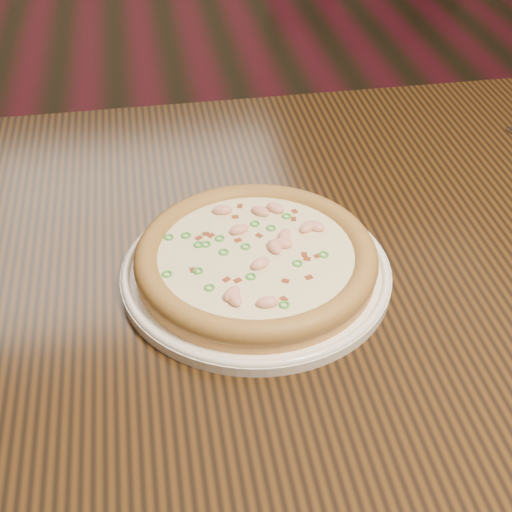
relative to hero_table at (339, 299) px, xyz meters
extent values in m
plane|color=black|center=(-0.33, 0.62, -0.65)|extent=(9.00, 9.00, 0.00)
cube|color=black|center=(0.00, 0.00, 0.08)|extent=(1.20, 0.80, 0.04)
cylinder|color=white|center=(-0.12, -0.05, 0.10)|extent=(0.31, 0.31, 0.01)
torus|color=white|center=(-0.12, -0.05, 0.11)|extent=(0.31, 0.31, 0.01)
cylinder|color=tan|center=(-0.12, -0.05, 0.12)|extent=(0.27, 0.27, 0.02)
torus|color=#AC863A|center=(-0.12, -0.05, 0.13)|extent=(0.28, 0.28, 0.03)
cylinder|color=#EEEBC4|center=(-0.12, -0.05, 0.13)|extent=(0.22, 0.22, 0.00)
ellipsoid|color=#F2B29E|center=(-0.15, 0.03, 0.14)|extent=(0.03, 0.02, 0.01)
ellipsoid|color=#F2B29E|center=(-0.08, -0.03, 0.14)|extent=(0.02, 0.03, 0.01)
ellipsoid|color=#F2B29E|center=(-0.04, -0.02, 0.14)|extent=(0.03, 0.03, 0.01)
ellipsoid|color=#F2B29E|center=(-0.08, 0.03, 0.14)|extent=(0.03, 0.03, 0.01)
ellipsoid|color=#F2B29E|center=(-0.09, -0.04, 0.14)|extent=(0.03, 0.02, 0.01)
ellipsoid|color=#F2B29E|center=(-0.10, 0.02, 0.14)|extent=(0.03, 0.03, 0.01)
ellipsoid|color=#F2B29E|center=(-0.10, -0.05, 0.14)|extent=(0.02, 0.03, 0.01)
ellipsoid|color=#F2B29E|center=(-0.16, -0.13, 0.14)|extent=(0.02, 0.03, 0.01)
ellipsoid|color=#F2B29E|center=(-0.12, -0.14, 0.14)|extent=(0.02, 0.01, 0.01)
ellipsoid|color=#F2B29E|center=(-0.13, -0.01, 0.14)|extent=(0.03, 0.02, 0.01)
ellipsoid|color=#F2B29E|center=(-0.16, -0.12, 0.14)|extent=(0.03, 0.03, 0.01)
ellipsoid|color=#F2B29E|center=(-0.12, -0.07, 0.14)|extent=(0.03, 0.02, 0.01)
ellipsoid|color=#F2B29E|center=(-0.05, -0.02, 0.14)|extent=(0.03, 0.03, 0.01)
cube|color=maroon|center=(-0.17, -0.01, 0.13)|extent=(0.01, 0.01, 0.00)
cube|color=maroon|center=(-0.11, -0.02, 0.13)|extent=(0.01, 0.01, 0.00)
cube|color=maroon|center=(-0.12, 0.04, 0.13)|extent=(0.01, 0.01, 0.00)
cube|color=maroon|center=(-0.19, -0.07, 0.13)|extent=(0.01, 0.01, 0.00)
cube|color=maroon|center=(-0.07, -0.07, 0.13)|extent=(0.01, 0.01, 0.00)
cube|color=maroon|center=(-0.13, 0.02, 0.13)|extent=(0.01, 0.01, 0.00)
cube|color=maroon|center=(-0.07, -0.10, 0.13)|extent=(0.01, 0.01, 0.00)
cube|color=maroon|center=(-0.06, 0.01, 0.13)|extent=(0.01, 0.01, 0.00)
cube|color=maroon|center=(-0.17, -0.01, 0.13)|extent=(0.01, 0.01, 0.00)
cube|color=maroon|center=(-0.07, -0.06, 0.13)|extent=(0.01, 0.01, 0.00)
cube|color=maroon|center=(-0.14, -0.02, 0.13)|extent=(0.01, 0.01, 0.00)
cube|color=maroon|center=(-0.10, -0.10, 0.13)|extent=(0.01, 0.01, 0.00)
cube|color=maroon|center=(-0.16, -0.09, 0.13)|extent=(0.01, 0.01, 0.00)
cube|color=maroon|center=(-0.10, -0.13, 0.13)|extent=(0.01, 0.01, 0.00)
cube|color=maroon|center=(-0.18, -0.01, 0.13)|extent=(0.01, 0.01, 0.00)
cube|color=maroon|center=(-0.15, -0.09, 0.13)|extent=(0.01, 0.01, 0.00)
cube|color=maroon|center=(-0.05, -0.07, 0.13)|extent=(0.01, 0.01, 0.00)
cube|color=maroon|center=(-0.06, 0.02, 0.13)|extent=(0.01, 0.01, 0.00)
torus|color=green|center=(-0.16, -0.02, 0.13)|extent=(0.02, 0.02, 0.00)
torus|color=green|center=(-0.05, -0.07, 0.13)|extent=(0.02, 0.02, 0.00)
torus|color=green|center=(-0.22, -0.07, 0.13)|extent=(0.02, 0.02, 0.00)
torus|color=green|center=(-0.09, -0.01, 0.13)|extent=(0.02, 0.02, 0.00)
torus|color=green|center=(-0.13, -0.04, 0.13)|extent=(0.01, 0.01, 0.00)
torus|color=green|center=(-0.07, 0.01, 0.13)|extent=(0.02, 0.02, 0.00)
torus|color=green|center=(-0.11, -0.14, 0.13)|extent=(0.02, 0.02, 0.00)
torus|color=green|center=(-0.19, -0.01, 0.13)|extent=(0.02, 0.02, 0.00)
torus|color=green|center=(-0.19, -0.07, 0.13)|extent=(0.01, 0.01, 0.00)
torus|color=green|center=(-0.16, -0.04, 0.13)|extent=(0.01, 0.01, 0.00)
torus|color=green|center=(-0.13, -0.09, 0.13)|extent=(0.02, 0.02, 0.00)
torus|color=green|center=(-0.08, -0.08, 0.13)|extent=(0.02, 0.02, 0.00)
torus|color=green|center=(-0.21, -0.01, 0.13)|extent=(0.01, 0.01, 0.00)
torus|color=green|center=(-0.17, -0.03, 0.13)|extent=(0.02, 0.02, 0.00)
torus|color=green|center=(-0.18, -0.03, 0.13)|extent=(0.02, 0.02, 0.00)
torus|color=green|center=(-0.18, -0.10, 0.13)|extent=(0.01, 0.01, 0.00)
torus|color=green|center=(-0.11, 0.00, 0.13)|extent=(0.02, 0.02, 0.00)
camera|label=1|loc=(-0.23, -0.67, 0.63)|focal=50.00mm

